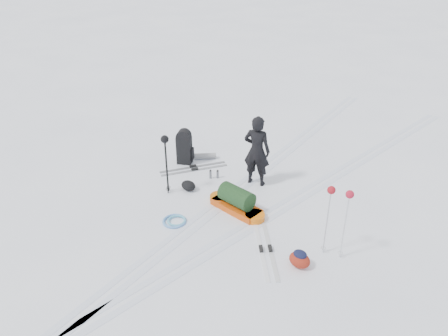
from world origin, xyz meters
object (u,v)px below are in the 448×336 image
(pulk_sled, at_px, (237,202))
(expedition_rucksack, at_px, (187,147))
(ski_poles_black, at_px, (165,146))
(skier, at_px, (257,151))

(pulk_sled, height_order, expedition_rucksack, expedition_rucksack)
(ski_poles_black, bearing_deg, skier, 50.08)
(pulk_sled, distance_m, expedition_rucksack, 2.70)
(ski_poles_black, bearing_deg, pulk_sled, 13.60)
(skier, distance_m, pulk_sled, 1.50)
(ski_poles_black, bearing_deg, expedition_rucksack, 115.78)
(expedition_rucksack, bearing_deg, ski_poles_black, -92.51)
(expedition_rucksack, bearing_deg, pulk_sled, -50.69)
(pulk_sled, bearing_deg, skier, 110.42)
(pulk_sled, height_order, ski_poles_black, ski_poles_black)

